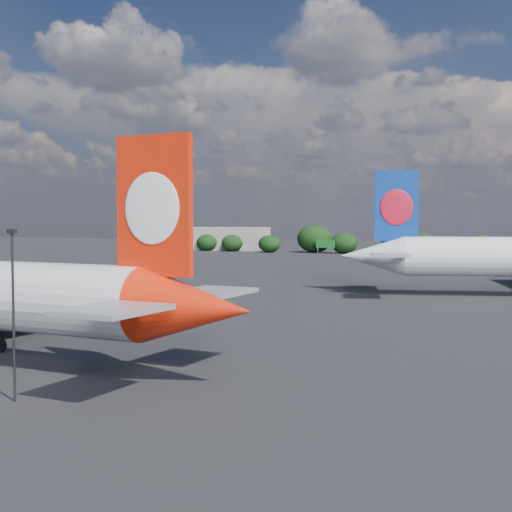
% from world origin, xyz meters
% --- Properties ---
extents(ground, '(500.00, 500.00, 0.00)m').
position_xyz_m(ground, '(0.00, 60.00, 0.00)').
color(ground, black).
rests_on(ground, ground).
extents(apron_lamp_post, '(0.55, 0.30, 10.39)m').
position_xyz_m(apron_lamp_post, '(7.17, -6.88, 5.84)').
color(apron_lamp_post, black).
rests_on(apron_lamp_post, ground).
extents(terminal_building, '(42.00, 16.00, 8.00)m').
position_xyz_m(terminal_building, '(-65.00, 192.00, 4.00)').
color(terminal_building, gray).
rests_on(terminal_building, ground).
extents(highway_sign, '(6.00, 0.30, 4.50)m').
position_xyz_m(highway_sign, '(-18.00, 176.00, 3.13)').
color(highway_sign, '#125D1D').
rests_on(highway_sign, ground).
extents(billboard_yellow, '(5.00, 0.30, 5.50)m').
position_xyz_m(billboard_yellow, '(12.00, 182.00, 3.87)').
color(billboard_yellow, yellow).
rests_on(billboard_yellow, ground).
extents(horizon_treeline, '(198.11, 15.14, 9.18)m').
position_xyz_m(horizon_treeline, '(17.66, 180.57, 3.74)').
color(horizon_treeline, black).
rests_on(horizon_treeline, ground).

